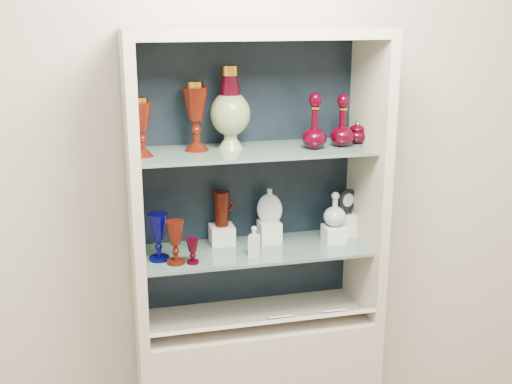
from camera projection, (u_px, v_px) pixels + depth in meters
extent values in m
cube|color=beige|center=(244.00, 156.00, 2.75)|extent=(3.50, 0.02, 2.80)
cube|color=black|center=(246.00, 175.00, 2.74)|extent=(0.98, 0.02, 1.15)
cube|color=#BAB19F|center=(134.00, 194.00, 2.45)|extent=(0.04, 0.40, 1.15)
cube|color=#BAB19F|center=(368.00, 179.00, 2.67)|extent=(0.04, 0.40, 1.15)
cube|color=#BAB19F|center=(256.00, 33.00, 2.40)|extent=(1.00, 0.40, 0.04)
cube|color=slate|center=(255.00, 250.00, 2.66)|extent=(0.92, 0.34, 0.01)
cube|color=slate|center=(255.00, 151.00, 2.54)|extent=(0.92, 0.34, 0.01)
cube|color=#BAB19F|center=(262.00, 322.00, 2.61)|extent=(0.92, 0.17, 0.09)
cube|color=white|center=(279.00, 317.00, 2.62)|extent=(0.10, 0.06, 0.03)
cube|color=white|center=(333.00, 311.00, 2.67)|extent=(0.10, 0.06, 0.03)
cube|color=silver|center=(222.00, 234.00, 2.71)|extent=(0.10, 0.10, 0.08)
cube|color=silver|center=(269.00, 232.00, 2.73)|extent=(0.09, 0.09, 0.09)
cube|color=silver|center=(334.00, 234.00, 2.73)|extent=(0.09, 0.09, 0.07)
cube|color=silver|center=(346.00, 224.00, 2.80)|extent=(0.08, 0.08, 0.10)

